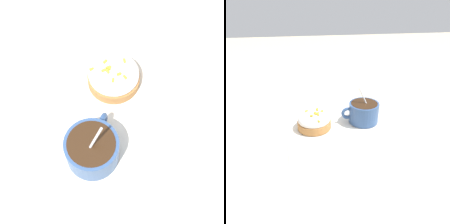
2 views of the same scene
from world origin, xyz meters
TOP-DOWN VIEW (x-y plane):
  - ground_plane at (0.00, 0.00)m, footprint 3.00×3.00m
  - paper_napkin at (0.00, 0.00)m, footprint 0.31×0.31m
  - coffee_cup at (-0.07, 0.00)m, footprint 0.11×0.08m
  - frosted_pastry at (0.07, 0.01)m, footprint 0.09×0.09m

SIDE VIEW (x-z plane):
  - ground_plane at x=0.00m, z-range 0.00..0.00m
  - paper_napkin at x=0.00m, z-range 0.00..0.00m
  - frosted_pastry at x=0.07m, z-range 0.00..0.05m
  - coffee_cup at x=-0.07m, z-range -0.02..0.08m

